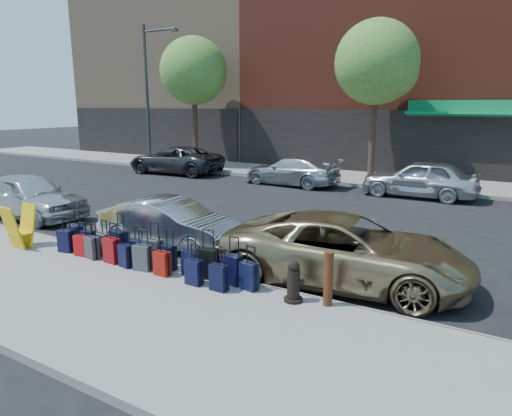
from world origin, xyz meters
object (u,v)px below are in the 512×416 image
Objects in this scene: fire_hydrant at (294,282)px; suitcase_front_5 at (153,253)px; bollard at (328,278)px; car_far_2 at (420,179)px; streetlight at (149,87)px; car_near_0 at (28,196)px; car_far_1 at (292,171)px; tree_left at (196,73)px; display_rack at (20,227)px; car_near_2 at (346,250)px; tree_center at (380,65)px; car_far_0 at (175,160)px; car_near_1 at (170,223)px.

suitcase_front_5 is at bearing 164.78° from fire_hydrant.
car_far_2 is (-0.82, 11.68, 0.09)m from bollard.
streetlight reaches higher than car_near_0.
streetlight is 11.27m from car_far_1.
car_near_0 is at bearing -77.28° from tree_left.
display_rack is at bearing -67.98° from tree_left.
tree_left is 1.61× the size of car_far_1.
car_near_2 is (-0.24, 1.53, 0.04)m from bollard.
suitcase_front_5 is 0.94× the size of display_rack.
tree_center is (10.50, 0.00, 0.00)m from tree_left.
car_near_2 is 11.91m from car_far_1.
car_near_2 reaches higher than suitcase_front_5.
tree_center is 1.39× the size of car_far_0.
suitcase_front_5 is 15.20m from car_far_0.
car_far_1 is at bearing -10.12° from streetlight.
car_far_0 reaches higher than car_near_1.
car_far_2 is at bearing -26.55° from car_near_1.
car_far_1 is (-2.46, 11.76, 0.19)m from suitcase_front_5.
car_near_1 is at bearing 36.13° from car_far_0.
car_near_1 is 10.23m from car_far_1.
car_far_2 is (12.75, -0.07, 0.03)m from car_far_0.
car_near_1 is at bearing -54.84° from tree_left.
fire_hydrant is (3.45, -0.05, 0.04)m from suitcase_front_5.
display_rack reaches higher than bollard.
tree_left is 0.91× the size of streetlight.
car_near_1 is at bearing 83.04° from car_near_2.
car_far_2 is at bearing -3.66° from car_near_2.
fire_hydrant is at bearing 30.17° from car_far_1.
car_far_0 is at bearing 129.57° from suitcase_front_5.
tree_center is 1.68× the size of car_near_0.
car_far_2 is at bearing -47.80° from car_near_0.
tree_center is at bearing 0.00° from tree_left.
tree_left is at bearing 116.51° from display_rack.
streetlight reaches higher than suitcase_front_5.
tree_center is at bearing -11.16° from car_near_1.
car_far_1 is at bearing -26.77° from car_near_0.
car_near_0 is at bearing 82.95° from car_near_2.
car_near_2 is 0.97× the size of car_far_0.
bollard is at bearing 45.30° from car_far_0.
car_near_0 is (-7.03, 1.66, 0.27)m from suitcase_front_5.
suitcase_front_5 is at bearing -178.47° from bollard.
car_far_0 is at bearing -90.39° from car_far_2.
tree_left is at bearing 118.51° from fire_hydrant.
car_near_1 is at bearing -92.60° from car_near_0.
tree_left reaches higher than fire_hydrant.
car_near_1 is 13.32m from car_far_0.
car_far_2 is at bearing 85.88° from car_far_0.
streetlight is 21.65m from fire_hydrant.
bollard is at bearing 0.51° from fire_hydrant.
car_far_2 is at bearing -10.91° from tree_left.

